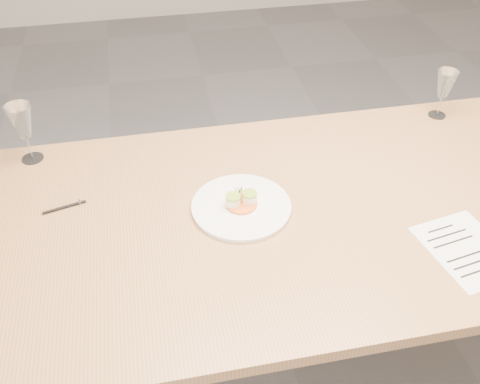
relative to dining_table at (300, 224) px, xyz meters
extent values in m
plane|color=slate|center=(0.00, 0.00, -0.68)|extent=(7.00, 7.00, 0.00)
cube|color=#AB7A4A|center=(0.00, 0.00, 0.05)|extent=(2.40, 1.00, 0.04)
cylinder|color=white|center=(-0.18, 0.03, 0.07)|extent=(0.30, 0.30, 0.01)
cylinder|color=white|center=(-0.18, 0.03, 0.08)|extent=(0.30, 0.30, 0.01)
cylinder|color=orange|center=(-0.18, 0.03, 0.09)|extent=(0.10, 0.10, 0.01)
cylinder|color=#FFF3D0|center=(-0.21, 0.03, 0.11)|extent=(0.04, 0.04, 0.03)
cylinder|color=#FFF3D0|center=(-0.16, 0.03, 0.11)|extent=(0.04, 0.04, 0.03)
cylinder|color=#97BA33|center=(-0.21, 0.03, 0.12)|extent=(0.05, 0.05, 0.01)
cylinder|color=#97BA33|center=(-0.16, 0.03, 0.12)|extent=(0.05, 0.05, 0.01)
cylinder|color=tan|center=(-0.12, -0.02, 0.08)|extent=(0.05, 0.05, 0.00)
cube|color=white|center=(0.41, -0.26, 0.07)|extent=(0.25, 0.30, 0.00)
cube|color=black|center=(0.37, -0.17, 0.07)|extent=(0.09, 0.02, 0.00)
cube|color=black|center=(0.37, -0.20, 0.07)|extent=(0.13, 0.03, 0.00)
cube|color=black|center=(0.38, -0.23, 0.07)|extent=(0.13, 0.03, 0.00)
cube|color=black|center=(0.39, -0.28, 0.07)|extent=(0.13, 0.03, 0.00)
cube|color=black|center=(0.40, -0.31, 0.07)|extent=(0.13, 0.03, 0.00)
cylinder|color=black|center=(-0.71, 0.14, 0.07)|extent=(0.13, 0.04, 0.01)
cube|color=silver|center=(-0.66, 0.15, 0.08)|extent=(0.01, 0.02, 0.00)
cylinder|color=white|center=(-0.83, 0.42, 0.07)|extent=(0.07, 0.07, 0.00)
cylinder|color=white|center=(-0.83, 0.42, 0.12)|extent=(0.01, 0.01, 0.09)
cone|color=white|center=(-0.83, 0.42, 0.22)|extent=(0.08, 0.08, 0.11)
cylinder|color=white|center=(0.65, 0.41, 0.07)|extent=(0.06, 0.06, 0.00)
cylinder|color=white|center=(0.65, 0.41, 0.11)|extent=(0.01, 0.01, 0.08)
cone|color=white|center=(0.65, 0.41, 0.20)|extent=(0.07, 0.07, 0.10)
camera|label=1|loc=(-0.42, -1.16, 1.15)|focal=40.00mm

